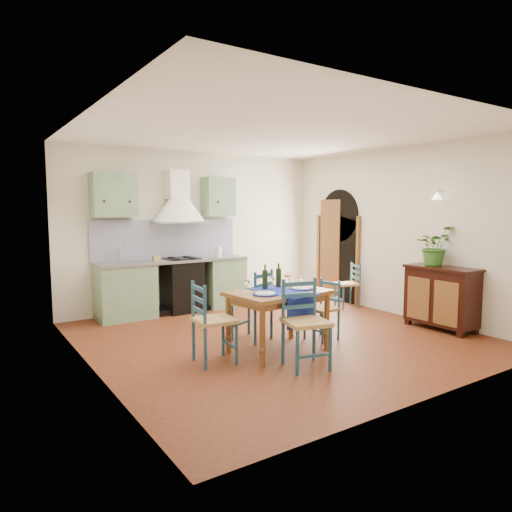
{
  "coord_description": "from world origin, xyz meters",
  "views": [
    {
      "loc": [
        -3.7,
        -5.05,
        1.79
      ],
      "look_at": [
        -0.16,
        0.3,
        1.12
      ],
      "focal_mm": 32.0,
      "sensor_mm": 36.0,
      "label": 1
    }
  ],
  "objects_px": {
    "dining_table": "(279,298)",
    "potted_plant": "(434,246)",
    "sideboard": "(441,295)",
    "chair_near": "(305,322)"
  },
  "relations": [
    {
      "from": "chair_near",
      "to": "sideboard",
      "type": "xyz_separation_m",
      "value": [
        2.72,
        0.14,
        -0.0
      ]
    },
    {
      "from": "dining_table",
      "to": "sideboard",
      "type": "bearing_deg",
      "value": -10.36
    },
    {
      "from": "dining_table",
      "to": "potted_plant",
      "type": "relative_size",
      "value": 2.15
    },
    {
      "from": "chair_near",
      "to": "sideboard",
      "type": "distance_m",
      "value": 2.73
    },
    {
      "from": "sideboard",
      "to": "chair_near",
      "type": "bearing_deg",
      "value": -177.01
    },
    {
      "from": "chair_near",
      "to": "potted_plant",
      "type": "distance_m",
      "value": 2.85
    },
    {
      "from": "sideboard",
      "to": "potted_plant",
      "type": "distance_m",
      "value": 0.74
    },
    {
      "from": "dining_table",
      "to": "potted_plant",
      "type": "xyz_separation_m",
      "value": [
        2.65,
        -0.31,
        0.55
      ]
    },
    {
      "from": "chair_near",
      "to": "potted_plant",
      "type": "height_order",
      "value": "potted_plant"
    },
    {
      "from": "dining_table",
      "to": "sideboard",
      "type": "relative_size",
      "value": 1.21
    }
  ]
}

